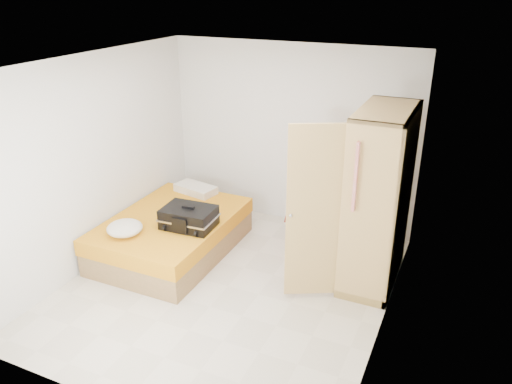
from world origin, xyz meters
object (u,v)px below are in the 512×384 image
at_px(wardrobe, 373,204).
at_px(suitcase, 189,217).
at_px(bed, 172,234).
at_px(round_cushion, 125,228).
at_px(person, 303,193).

relative_size(wardrobe, suitcase, 3.09).
bearing_deg(bed, suitcase, -18.40).
xyz_separation_m(bed, round_cushion, (-0.26, -0.61, 0.33)).
bearing_deg(wardrobe, round_cushion, -159.71).
xyz_separation_m(wardrobe, round_cushion, (-2.76, -1.02, -0.42)).
height_order(suitcase, round_cushion, suitcase).
bearing_deg(round_cushion, suitcase, 39.32).
bearing_deg(wardrobe, person, 163.22).
distance_m(wardrobe, suitcase, 2.25).
bearing_deg(suitcase, round_cushion, -144.00).
height_order(bed, person, person).
bearing_deg(round_cushion, wardrobe, 20.29).
distance_m(bed, suitcase, 0.53).
bearing_deg(suitcase, wardrobe, 10.37).
height_order(wardrobe, round_cushion, wardrobe).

